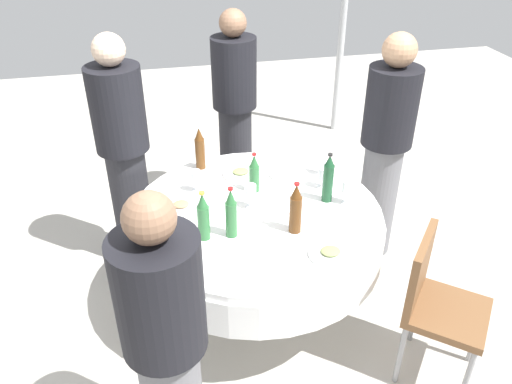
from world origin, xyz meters
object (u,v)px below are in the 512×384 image
(wine_glass_front, at_px, (323,174))
(plate_east, at_px, (181,206))
(plate_right, at_px, (241,173))
(bottle_green_outer, at_px, (231,214))
(dining_table, at_px, (256,231))
(bottle_green_south, at_px, (254,174))
(bottle_dark_green_near, at_px, (328,179))
(chair_outer, at_px, (435,298))
(person_rear, at_px, (124,153))
(person_near, at_px, (166,347))
(bottle_brown_rear, at_px, (296,209))
(wine_glass_outer, at_px, (250,192))
(person_far, at_px, (385,147))
(wine_glass_north, at_px, (195,177))
(person_south, at_px, (235,111))
(wine_glass_rear, at_px, (348,187))
(bottle_brown_west, at_px, (200,149))
(plate_north, at_px, (289,174))
(bottle_green_far, at_px, (203,217))
(plate_left, at_px, (330,253))
(wine_glass_west, at_px, (322,159))

(wine_glass_front, relative_size, plate_east, 0.65)
(plate_right, bearing_deg, bottle_green_outer, -105.24)
(dining_table, distance_m, bottle_green_south, 0.34)
(bottle_dark_green_near, relative_size, chair_outer, 0.36)
(dining_table, xyz_separation_m, person_rear, (-0.74, 0.67, 0.26))
(plate_right, relative_size, person_near, 0.15)
(bottle_dark_green_near, bearing_deg, plate_east, 173.12)
(plate_right, bearing_deg, bottle_dark_green_near, -42.82)
(plate_right, xyz_separation_m, person_near, (-0.57, -1.38, 0.04))
(person_near, bearing_deg, bottle_brown_rear, -104.99)
(bottle_dark_green_near, distance_m, bottle_green_outer, 0.66)
(bottle_green_outer, relative_size, wine_glass_outer, 2.00)
(wine_glass_outer, height_order, person_far, person_far)
(bottle_brown_rear, relative_size, person_rear, 0.19)
(wine_glass_north, bearing_deg, person_near, -102.08)
(dining_table, relative_size, plate_right, 6.45)
(person_south, bearing_deg, chair_outer, -65.16)
(person_near, xyz_separation_m, chair_outer, (1.39, 0.27, -0.27))
(person_rear, bearing_deg, wine_glass_rear, -76.71)
(bottle_green_outer, bearing_deg, person_rear, 122.26)
(plate_east, bearing_deg, person_near, -98.30)
(bottle_brown_west, bearing_deg, plate_north, -21.71)
(bottle_green_south, height_order, bottle_green_far, bottle_green_far)
(plate_left, bearing_deg, bottle_green_south, 109.40)
(dining_table, xyz_separation_m, bottle_brown_west, (-0.25, 0.58, 0.29))
(bottle_brown_west, xyz_separation_m, wine_glass_west, (0.75, -0.26, -0.03))
(bottle_dark_green_near, height_order, plate_left, bottle_dark_green_near)
(bottle_green_outer, xyz_separation_m, person_rear, (-0.55, 0.88, -0.02))
(bottle_brown_rear, distance_m, wine_glass_outer, 0.34)
(wine_glass_front, relative_size, wine_glass_north, 0.95)
(bottle_green_south, height_order, bottle_brown_rear, bottle_brown_rear)
(dining_table, distance_m, person_south, 1.27)
(person_far, distance_m, chair_outer, 1.15)
(wine_glass_west, relative_size, person_rear, 0.09)
(wine_glass_front, relative_size, person_rear, 0.08)
(dining_table, distance_m, plate_left, 0.58)
(plate_east, bearing_deg, bottle_green_far, -73.25)
(wine_glass_outer, height_order, person_rear, person_rear)
(bottle_brown_west, bearing_deg, person_far, -8.01)
(bottle_green_outer, distance_m, wine_glass_outer, 0.30)
(person_far, bearing_deg, bottle_brown_rear, -74.00)
(plate_east, relative_size, person_far, 0.13)
(bottle_brown_rear, bearing_deg, plate_right, 104.31)
(plate_north, xyz_separation_m, plate_right, (-0.30, 0.07, 0.00))
(bottle_green_far, relative_size, person_near, 0.19)
(wine_glass_front, bearing_deg, bottle_green_outer, -149.67)
(bottle_brown_west, height_order, wine_glass_rear, bottle_brown_west)
(bottle_brown_west, bearing_deg, person_south, 61.99)
(dining_table, height_order, bottle_green_south, bottle_green_south)
(bottle_dark_green_near, xyz_separation_m, person_near, (-1.02, -0.97, -0.10))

